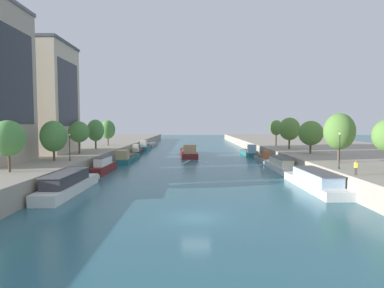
% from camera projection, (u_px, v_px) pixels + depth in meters
% --- Properties ---
extents(ground_plane, '(400.00, 400.00, 0.00)m').
position_uv_depth(ground_plane, '(195.00, 218.00, 27.78)').
color(ground_plane, '#2D6070').
extents(quay_left, '(36.00, 170.00, 2.58)m').
position_uv_depth(quay_left, '(58.00, 150.00, 82.42)').
color(quay_left, gray).
rests_on(quay_left, ground).
extents(quay_right, '(36.00, 170.00, 2.58)m').
position_uv_depth(quay_right, '(325.00, 150.00, 82.73)').
color(quay_right, gray).
rests_on(quay_right, ground).
extents(barge_midriver, '(4.91, 19.68, 3.26)m').
position_uv_depth(barge_midriver, '(187.00, 152.00, 80.85)').
color(barge_midriver, maroon).
rests_on(barge_midriver, ground).
extents(wake_behind_barge, '(5.59, 6.06, 0.03)m').
position_uv_depth(wake_behind_barge, '(193.00, 162.00, 68.14)').
color(wake_behind_barge, '#A0CCD6').
rests_on(wake_behind_barge, ground).
extents(moored_boat_left_upstream, '(2.92, 14.98, 2.60)m').
position_uv_depth(moored_boat_left_upstream, '(67.00, 184.00, 37.62)').
color(moored_boat_left_upstream, silver).
rests_on(moored_boat_left_upstream, ground).
extents(moored_boat_left_far, '(1.78, 10.65, 2.78)m').
position_uv_depth(moored_boat_left_far, '(103.00, 166.00, 53.22)').
color(moored_boat_left_far, maroon).
rests_on(moored_boat_left_far, ground).
extents(moored_boat_left_midway, '(3.05, 15.46, 2.80)m').
position_uv_depth(moored_boat_left_midway, '(126.00, 158.00, 69.19)').
color(moored_boat_left_midway, '#23666B').
rests_on(moored_boat_left_midway, ground).
extents(moored_boat_left_gap_after, '(2.19, 10.79, 2.88)m').
position_uv_depth(moored_boat_left_gap_after, '(136.00, 151.00, 84.13)').
color(moored_boat_left_gap_after, black).
rests_on(moored_boat_left_gap_after, ground).
extents(moored_boat_left_downstream, '(2.73, 13.42, 3.20)m').
position_uv_depth(moored_boat_left_downstream, '(143.00, 147.00, 97.67)').
color(moored_boat_left_downstream, '#23666B').
rests_on(moored_boat_left_downstream, ground).
extents(moored_boat_left_second, '(3.40, 14.83, 2.17)m').
position_uv_depth(moored_boat_left_second, '(150.00, 145.00, 114.43)').
color(moored_boat_left_second, gray).
rests_on(moored_boat_left_second, ground).
extents(moored_boat_right_midway, '(3.49, 15.93, 2.36)m').
position_uv_depth(moored_boat_right_midway, '(312.00, 181.00, 40.47)').
color(moored_boat_right_midway, silver).
rests_on(moored_boat_right_midway, ground).
extents(moored_boat_right_second, '(2.58, 13.84, 2.39)m').
position_uv_depth(moored_boat_right_second, '(278.00, 165.00, 56.05)').
color(moored_boat_right_second, silver).
rests_on(moored_boat_right_second, ground).
extents(moored_boat_right_far, '(2.08, 10.07, 2.68)m').
position_uv_depth(moored_boat_right_far, '(261.00, 158.00, 68.92)').
color(moored_boat_right_far, gray).
rests_on(moored_boat_right_far, ground).
extents(moored_boat_right_upstream, '(2.54, 12.91, 3.01)m').
position_uv_depth(moored_boat_right_upstream, '(247.00, 152.00, 82.31)').
color(moored_boat_right_upstream, '#23666B').
rests_on(moored_boat_right_upstream, ground).
extents(tree_left_far, '(3.74, 3.74, 6.06)m').
position_uv_depth(tree_left_far, '(6.00, 138.00, 36.77)').
color(tree_left_far, brown).
rests_on(tree_left_far, quay_left).
extents(tree_left_third, '(3.96, 3.96, 6.10)m').
position_uv_depth(tree_left_third, '(52.00, 136.00, 48.30)').
color(tree_left_third, brown).
rests_on(tree_left_third, quay_left).
extents(tree_left_end_of_row, '(3.79, 3.79, 6.06)m').
position_uv_depth(tree_left_end_of_row, '(77.00, 132.00, 59.10)').
color(tree_left_end_of_row, brown).
rests_on(tree_left_end_of_row, quay_left).
extents(tree_left_nearest, '(3.74, 3.74, 6.55)m').
position_uv_depth(tree_left_nearest, '(94.00, 130.00, 70.35)').
color(tree_left_nearest, brown).
rests_on(tree_left_nearest, quay_left).
extents(tree_left_midway, '(3.73, 3.73, 6.48)m').
position_uv_depth(tree_left_midway, '(106.00, 130.00, 81.40)').
color(tree_left_midway, brown).
rests_on(tree_left_midway, quay_left).
extents(tree_right_distant, '(4.40, 4.40, 7.17)m').
position_uv_depth(tree_right_distant, '(338.00, 131.00, 46.36)').
color(tree_right_distant, brown).
rests_on(tree_right_distant, quay_right).
extents(tree_right_past_mid, '(4.49, 4.49, 6.18)m').
position_uv_depth(tree_right_past_mid, '(309.00, 133.00, 59.83)').
color(tree_right_past_mid, brown).
rests_on(tree_right_past_mid, quay_right).
extents(tree_right_by_lamp, '(4.60, 4.60, 6.99)m').
position_uv_depth(tree_right_by_lamp, '(288.00, 129.00, 70.92)').
color(tree_right_by_lamp, brown).
rests_on(tree_right_by_lamp, quay_right).
extents(tree_right_end_of_row, '(3.30, 3.30, 6.53)m').
position_uv_depth(tree_right_end_of_row, '(275.00, 128.00, 81.00)').
color(tree_right_end_of_row, brown).
rests_on(tree_right_end_of_row, quay_right).
extents(lamppost_left_bank, '(0.28, 0.28, 4.11)m').
position_uv_depth(lamppost_left_bank, '(68.00, 146.00, 48.18)').
color(lamppost_left_bank, black).
rests_on(lamppost_left_bank, quay_left).
extents(lamppost_right_bank, '(0.28, 0.28, 4.54)m').
position_uv_depth(lamppost_right_bank, '(338.00, 149.00, 39.66)').
color(lamppost_right_bank, black).
rests_on(lamppost_right_bank, quay_right).
extents(building_left_corner, '(15.34, 12.41, 21.17)m').
position_uv_depth(building_left_corner, '(28.00, 98.00, 61.07)').
color(building_left_corner, beige).
rests_on(building_left_corner, quay_left).
extents(person_on_quay, '(0.30, 0.51, 1.62)m').
position_uv_depth(person_on_quay, '(354.00, 167.00, 34.82)').
color(person_on_quay, '#473D33').
rests_on(person_on_quay, quay_right).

